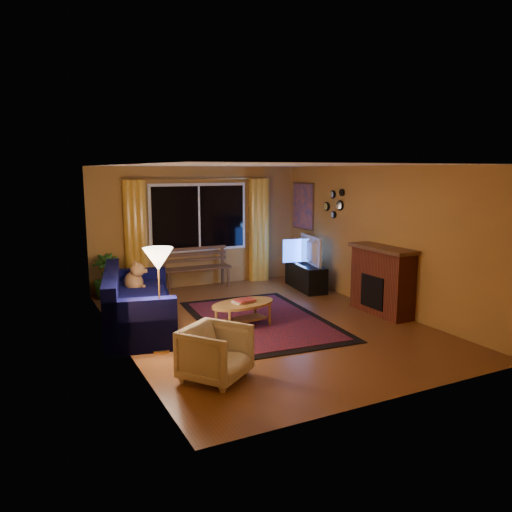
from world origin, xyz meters
name	(u,v)px	position (x,y,z in m)	size (l,w,h in m)	color
floor	(264,324)	(0.00, 0.00, -0.01)	(4.50, 6.00, 0.02)	brown
ceiling	(265,165)	(0.00, 0.00, 2.51)	(4.50, 6.00, 0.02)	white
wall_back	(198,227)	(0.00, 3.01, 1.25)	(4.50, 0.02, 2.50)	#B27F39
wall_left	(118,258)	(-2.26, 0.00, 1.25)	(0.02, 6.00, 2.50)	#B27F39
wall_right	(378,238)	(2.26, 0.00, 1.25)	(0.02, 6.00, 2.50)	#B27F39
window	(199,218)	(0.00, 2.94, 1.45)	(2.00, 0.02, 1.30)	black
curtain_rod	(199,179)	(0.00, 2.90, 2.25)	(0.03, 0.03, 3.20)	#BF8C3F
curtain_left	(136,238)	(-1.35, 2.88, 1.12)	(0.36, 0.36, 2.24)	gold
curtain_right	(258,230)	(1.35, 2.88, 1.12)	(0.36, 0.36, 2.24)	gold
bench	(197,278)	(-0.14, 2.75, 0.21)	(1.40, 0.41, 0.42)	#523522
potted_plant	(106,277)	(-1.98, 2.75, 0.43)	(0.48, 0.48, 0.85)	#235B1E
sofa	(138,300)	(-1.86, 0.62, 0.46)	(0.98, 2.28, 0.92)	#050632
dog	(133,277)	(-1.81, 1.14, 0.72)	(0.35, 0.49, 0.53)	olive
armchair	(215,351)	(-1.52, -1.67, 0.35)	(0.69, 0.64, 0.71)	beige
floor_lamp	(160,301)	(-1.84, -0.50, 0.71)	(0.24, 0.24, 1.42)	#BF8C3F
rug	(261,320)	(0.02, 0.14, 0.01)	(1.97, 3.11, 0.02)	maroon
coffee_table	(243,315)	(-0.38, -0.02, 0.20)	(1.08, 1.08, 0.39)	#B4843F
tv_console	(306,276)	(1.84, 1.70, 0.26)	(0.42, 1.25, 0.52)	black
television	(306,250)	(1.84, 1.70, 0.81)	(1.02, 0.13, 0.59)	black
fireplace	(382,282)	(2.05, -0.40, 0.55)	(0.40, 1.20, 1.10)	maroon
mirror_cluster	(333,202)	(2.21, 1.30, 1.80)	(0.06, 0.60, 0.56)	black
painting	(303,206)	(2.22, 2.45, 1.65)	(0.04, 0.76, 0.96)	orange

